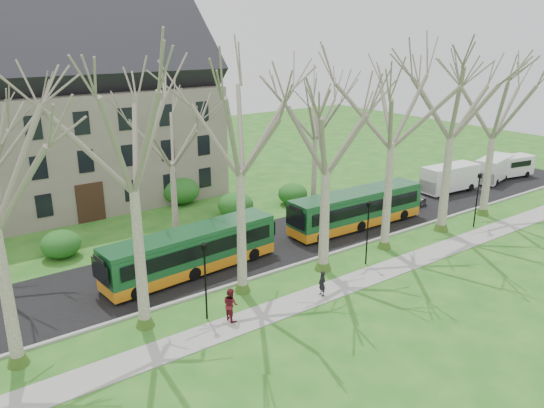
{
  "coord_description": "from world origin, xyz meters",
  "views": [
    {
      "loc": [
        -17.93,
        -23.45,
        14.69
      ],
      "look_at": [
        1.21,
        3.0,
        4.05
      ],
      "focal_mm": 35.0,
      "sensor_mm": 36.0,
      "label": 1
    }
  ],
  "objects_px": {
    "sedan": "(405,200)",
    "pedestrian_b": "(231,304)",
    "bus_lead": "(192,251)",
    "van_b": "(494,169)",
    "van_a": "(450,179)",
    "van_c": "(510,167)",
    "pedestrian_a": "(322,284)",
    "bus_follow": "(357,208)"
  },
  "relations": [
    {
      "from": "bus_lead",
      "to": "pedestrian_b",
      "type": "bearing_deg",
      "value": -104.48
    },
    {
      "from": "van_a",
      "to": "pedestrian_b",
      "type": "distance_m",
      "value": 30.58
    },
    {
      "from": "van_c",
      "to": "van_a",
      "type": "bearing_deg",
      "value": -172.27
    },
    {
      "from": "bus_lead",
      "to": "van_c",
      "type": "height_order",
      "value": "bus_lead"
    },
    {
      "from": "van_b",
      "to": "van_c",
      "type": "bearing_deg",
      "value": -17.94
    },
    {
      "from": "sedan",
      "to": "van_b",
      "type": "relative_size",
      "value": 0.82
    },
    {
      "from": "van_b",
      "to": "van_c",
      "type": "xyz_separation_m",
      "value": [
        2.57,
        -0.2,
        -0.11
      ]
    },
    {
      "from": "pedestrian_b",
      "to": "pedestrian_a",
      "type": "bearing_deg",
      "value": -101.13
    },
    {
      "from": "van_c",
      "to": "pedestrian_b",
      "type": "distance_m",
      "value": 39.8
    },
    {
      "from": "bus_lead",
      "to": "bus_follow",
      "type": "distance_m",
      "value": 14.39
    },
    {
      "from": "bus_lead",
      "to": "sedan",
      "type": "xyz_separation_m",
      "value": [
        21.16,
        0.84,
        -0.78
      ]
    },
    {
      "from": "bus_follow",
      "to": "van_b",
      "type": "bearing_deg",
      "value": 5.51
    },
    {
      "from": "bus_follow",
      "to": "pedestrian_b",
      "type": "height_order",
      "value": "bus_follow"
    },
    {
      "from": "bus_lead",
      "to": "van_c",
      "type": "distance_m",
      "value": 37.94
    },
    {
      "from": "bus_lead",
      "to": "bus_follow",
      "type": "xyz_separation_m",
      "value": [
        14.39,
        -0.09,
        0.02
      ]
    },
    {
      "from": "bus_lead",
      "to": "van_b",
      "type": "xyz_separation_m",
      "value": [
        35.35,
        1.32,
        -0.22
      ]
    },
    {
      "from": "bus_follow",
      "to": "pedestrian_a",
      "type": "height_order",
      "value": "bus_follow"
    },
    {
      "from": "van_c",
      "to": "van_b",
      "type": "bearing_deg",
      "value": -174.06
    },
    {
      "from": "van_a",
      "to": "pedestrian_a",
      "type": "xyz_separation_m",
      "value": [
        -23.75,
        -8.81,
        -0.54
      ]
    },
    {
      "from": "bus_lead",
      "to": "van_b",
      "type": "height_order",
      "value": "bus_lead"
    },
    {
      "from": "van_a",
      "to": "van_b",
      "type": "relative_size",
      "value": 1.04
    },
    {
      "from": "van_c",
      "to": "pedestrian_b",
      "type": "bearing_deg",
      "value": -158.66
    },
    {
      "from": "van_b",
      "to": "pedestrian_a",
      "type": "distance_m",
      "value": 31.93
    },
    {
      "from": "bus_follow",
      "to": "sedan",
      "type": "xyz_separation_m",
      "value": [
        6.77,
        0.93,
        -0.8
      ]
    },
    {
      "from": "sedan",
      "to": "van_c",
      "type": "xyz_separation_m",
      "value": [
        16.76,
        0.28,
        0.45
      ]
    },
    {
      "from": "bus_lead",
      "to": "pedestrian_b",
      "type": "relative_size",
      "value": 6.37
    },
    {
      "from": "sedan",
      "to": "van_c",
      "type": "distance_m",
      "value": 16.77
    },
    {
      "from": "pedestrian_a",
      "to": "pedestrian_b",
      "type": "bearing_deg",
      "value": -91.72
    },
    {
      "from": "van_c",
      "to": "pedestrian_a",
      "type": "xyz_separation_m",
      "value": [
        -33.33,
        -8.38,
        -0.38
      ]
    },
    {
      "from": "bus_follow",
      "to": "sedan",
      "type": "bearing_deg",
      "value": 9.53
    },
    {
      "from": "bus_lead",
      "to": "van_b",
      "type": "relative_size",
      "value": 2.05
    },
    {
      "from": "van_b",
      "to": "pedestrian_b",
      "type": "relative_size",
      "value": 3.1
    },
    {
      "from": "bus_lead",
      "to": "pedestrian_b",
      "type": "distance_m",
      "value": 6.62
    },
    {
      "from": "van_a",
      "to": "van_b",
      "type": "distance_m",
      "value": 7.0
    },
    {
      "from": "sedan",
      "to": "pedestrian_a",
      "type": "xyz_separation_m",
      "value": [
        -16.56,
        -8.11,
        0.07
      ]
    },
    {
      "from": "sedan",
      "to": "van_a",
      "type": "distance_m",
      "value": 7.25
    },
    {
      "from": "van_c",
      "to": "pedestrian_a",
      "type": "bearing_deg",
      "value": -155.58
    },
    {
      "from": "van_c",
      "to": "bus_lead",
      "type": "bearing_deg",
      "value": -168.01
    },
    {
      "from": "bus_lead",
      "to": "van_c",
      "type": "bearing_deg",
      "value": -2.78
    },
    {
      "from": "bus_lead",
      "to": "pedestrian_a",
      "type": "bearing_deg",
      "value": -62.17
    },
    {
      "from": "sedan",
      "to": "pedestrian_b",
      "type": "bearing_deg",
      "value": 106.53
    },
    {
      "from": "sedan",
      "to": "van_a",
      "type": "height_order",
      "value": "van_a"
    }
  ]
}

